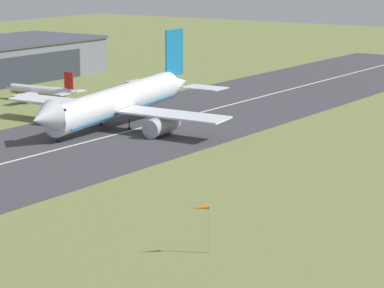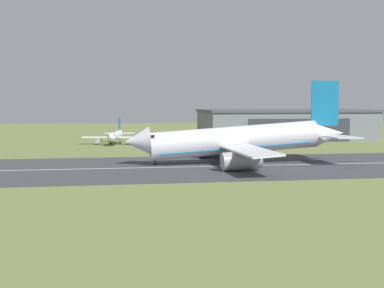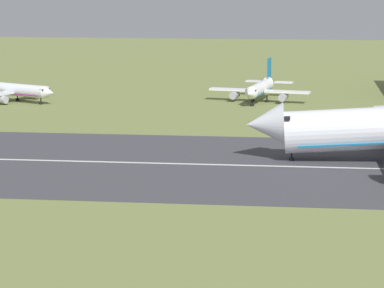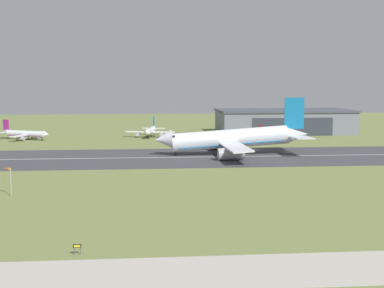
{
  "view_description": "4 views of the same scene",
  "coord_description": "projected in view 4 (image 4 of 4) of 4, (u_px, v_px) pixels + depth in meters",
  "views": [
    {
      "loc": [
        -123.53,
        10.87,
        36.78
      ],
      "look_at": [
        -11.99,
        86.47,
        8.28
      ],
      "focal_mm": 85.0,
      "sensor_mm": 36.0,
      "label": 1
    },
    {
      "loc": [
        -4.9,
        10.87,
        14.44
      ],
      "look_at": [
        10.5,
        102.64,
        7.05
      ],
      "focal_mm": 50.0,
      "sensor_mm": 36.0,
      "label": 2
    },
    {
      "loc": [
        7.42,
        -3.23,
        28.22
      ],
      "look_at": [
        -4.89,
        101.71,
        7.9
      ],
      "focal_mm": 85.0,
      "sensor_mm": 36.0,
      "label": 3
    },
    {
      "loc": [
        -4.29,
        -47.24,
        24.55
      ],
      "look_at": [
        8.17,
        86.31,
        9.07
      ],
      "focal_mm": 50.0,
      "sensor_mm": 36.0,
      "label": 4
    }
  ],
  "objects": [
    {
      "name": "ground_plane",
      "position": [
        164.0,
        200.0,
        112.56
      ],
      "size": [
        620.58,
        620.58,
        0.0
      ],
      "primitive_type": "plane",
      "color": "olive"
    },
    {
      "name": "runway_strip",
      "position": [
        156.0,
        158.0,
        175.19
      ],
      "size": [
        380.58,
        45.94,
        0.06
      ],
      "primitive_type": "cube",
      "color": "#3D3D42",
      "rests_on": "ground_plane"
    },
    {
      "name": "runway_centreline",
      "position": [
        156.0,
        157.0,
        175.18
      ],
      "size": [
        342.52,
        0.7,
        0.01
      ],
      "primitive_type": "cube",
      "color": "silver",
      "rests_on": "runway_strip"
    },
    {
      "name": "taxiway_road",
      "position": [
        177.0,
        273.0,
        69.01
      ],
      "size": [
        285.44,
        12.84,
        0.05
      ],
      "primitive_type": "cube",
      "color": "#B2AD9E",
      "rests_on": "ground_plane"
    },
    {
      "name": "hangar_building",
      "position": [
        284.0,
        121.0,
        260.72
      ],
      "size": [
        64.33,
        32.18,
        11.39
      ],
      "color": "slate",
      "rests_on": "ground_plane"
    },
    {
      "name": "airplane_landing",
      "position": [
        231.0,
        139.0,
        181.72
      ],
      "size": [
        53.22,
        55.23,
        19.42
      ],
      "color": "silver",
      "rests_on": "ground_plane"
    },
    {
      "name": "airplane_parked_west",
      "position": [
        25.0,
        134.0,
        229.45
      ],
      "size": [
        24.25,
        19.69,
        8.52
      ],
      "color": "silver",
      "rests_on": "ground_plane"
    },
    {
      "name": "airplane_parked_centre",
      "position": [
        254.0,
        136.0,
        220.67
      ],
      "size": [
        16.71,
        22.68,
        8.07
      ],
      "color": "silver",
      "rests_on": "ground_plane"
    },
    {
      "name": "airplane_parked_east",
      "position": [
        151.0,
        131.0,
        240.09
      ],
      "size": [
        22.16,
        21.39,
        8.73
      ],
      "color": "white",
      "rests_on": "ground_plane"
    },
    {
      "name": "windsock_pole",
      "position": [
        7.0,
        170.0,
        115.92
      ],
      "size": [
        2.13,
        2.03,
        6.25
      ],
      "color": "#B7B7BC",
      "rests_on": "ground_plane"
    },
    {
      "name": "runway_sign",
      "position": [
        77.0,
        247.0,
        76.39
      ],
      "size": [
        1.2,
        0.14,
        1.54
      ],
      "color": "#4C4C51",
      "rests_on": "ground_plane"
    }
  ]
}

